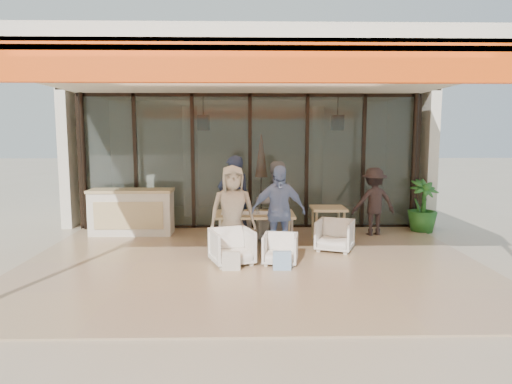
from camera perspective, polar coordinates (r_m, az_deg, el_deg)
The scene contains 21 objects.
ground at distance 8.14m, azimuth -0.58°, elevation -8.87°, with size 70.00×70.00×0.00m, color #C6B293.
terrace_floor at distance 8.13m, azimuth -0.58°, elevation -8.84°, with size 8.00×6.00×0.01m, color tan.
terrace_structure at distance 7.61m, azimuth -0.59°, elevation 14.72°, with size 8.00×6.00×3.40m.
glass_storefront at distance 10.84m, azimuth -0.76°, elevation 3.77°, with size 8.08×0.10×3.20m.
interior_block at distance 13.13m, azimuth -0.81°, elevation 7.14°, with size 9.05×3.62×3.52m.
host_counter at distance 10.57m, azimuth -15.27°, elevation -2.41°, with size 1.85×0.65×1.04m.
dining_table at distance 8.82m, azimuth -0.15°, elevation -3.02°, with size 1.50×0.90×0.93m.
chair_far_left at distance 9.82m, azimuth -2.68°, elevation -4.26°, with size 0.58×0.54×0.60m, color white.
chair_far_right at distance 9.82m, azimuth 2.24°, elevation -3.84°, with size 0.72×0.67×0.74m, color white.
chair_near_left at distance 7.96m, azimuth -3.03°, elevation -6.63°, with size 0.68×0.64×0.70m, color white.
chair_near_right at distance 7.99m, azimuth 3.05°, elevation -6.96°, with size 0.58×0.55×0.60m, color white.
diner_navy at distance 9.22m, azimuth -2.78°, elevation -1.10°, with size 0.67×0.44×1.84m, color #1A233A.
diner_grey at distance 9.25m, azimuth 2.44°, elevation -1.46°, with size 0.84×0.65×1.72m, color slate.
diner_cream at distance 8.35m, azimuth -2.94°, elevation -2.46°, with size 0.83×0.54×1.70m, color beige.
diner_periwinkle at distance 8.36m, azimuth 2.82°, elevation -2.46°, with size 1.00×0.42×1.70m, color #7B96CD.
tote_bag_cream at distance 7.62m, azimuth -3.11°, elevation -8.68°, with size 0.30×0.10×0.34m, color silver.
tote_bag_blue at distance 7.64m, azimuth 3.27°, elevation -8.64°, with size 0.30×0.10×0.34m, color #99BFD8.
side_table at distance 9.64m, azimuth 9.00°, elevation -2.52°, with size 0.70×0.70×0.74m.
side_chair at distance 8.98m, azimuth 9.81°, elevation -5.18°, with size 0.67×0.63×0.69m, color white.
standing_woman at distance 10.45m, azimuth 14.50°, elevation -1.20°, with size 0.99×0.57×1.53m, color black.
potted_palm at distance 11.21m, azimuth 20.09°, elevation -1.65°, with size 0.68×0.68×1.22m, color #1E5919.
Camera 1 is at (-0.08, -7.81, 2.26)m, focal length 32.00 mm.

